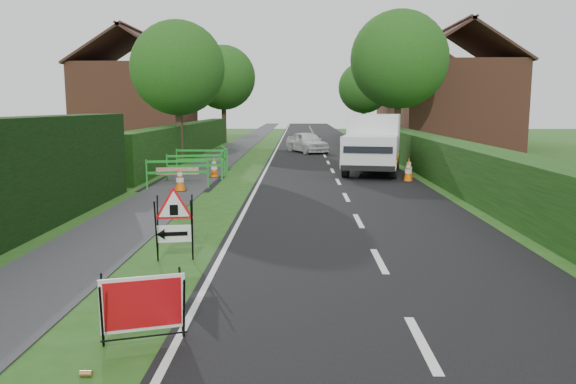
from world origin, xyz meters
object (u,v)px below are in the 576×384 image
object	(u,v)px
triangle_sign	(172,218)
works_van	(373,142)
red_rect_sign	(143,305)
hatchback_car	(307,142)

from	to	relation	value
triangle_sign	works_van	xyz separation A→B (m)	(5.28, 13.52, 0.47)
works_van	red_rect_sign	bearing A→B (deg)	-94.64
red_rect_sign	hatchback_car	xyz separation A→B (m)	(2.29, 27.05, 0.16)
triangle_sign	works_van	bearing A→B (deg)	59.49
red_rect_sign	triangle_sign	world-z (taller)	triangle_sign
triangle_sign	hatchback_car	distance (m)	23.76
triangle_sign	works_van	size ratio (longest dim) A/B	0.21
triangle_sign	works_van	world-z (taller)	works_van
triangle_sign	red_rect_sign	bearing A→B (deg)	-92.10
works_van	hatchback_car	world-z (taller)	works_van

